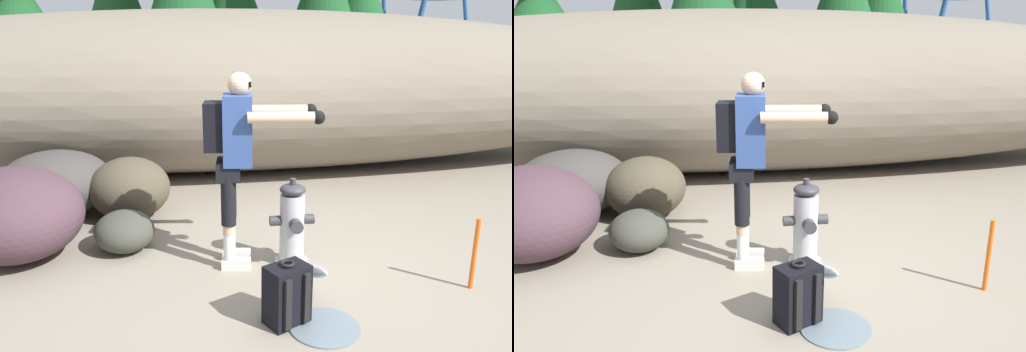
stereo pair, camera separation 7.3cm
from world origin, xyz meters
The scene contains 11 objects.
ground_plane centered at (0.00, 0.00, -0.02)m, with size 56.00×56.00×0.04m, color gray.
dirt_embankment centered at (0.00, 3.66, 1.21)m, with size 15.32×3.20×2.42m, color #756B5B.
fire_hydrant centered at (0.00, 0.12, 0.37)m, with size 0.40×0.35×0.80m.
hydrant_water_jet centered at (0.00, -0.58, 0.17)m, with size 0.50×1.15×0.48m.
utility_worker centered at (-0.48, 0.18, 1.08)m, with size 1.01×0.61×1.70m.
spare_backpack centered at (-0.25, -0.80, 0.22)m, with size 0.36×0.35×0.47m.
boulder_large centered at (-2.49, 0.65, 0.42)m, with size 1.34×1.21×0.85m, color #453039.
boulder_mid centered at (-1.55, 1.56, 0.35)m, with size 0.90×0.90×0.70m, color #463E2F.
boulder_small centered at (-2.40, 1.83, 0.37)m, with size 1.31×1.28×0.74m, color #3D3A38.
boulder_outlier centered at (-1.51, 0.64, 0.20)m, with size 0.60×0.57×0.39m, color #3A3C33.
survey_stake centered at (1.34, -0.55, 0.30)m, with size 0.04×0.04×0.60m, color #E55914.
Camera 2 is at (-0.85, -3.74, 1.92)m, focal length 33.31 mm.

